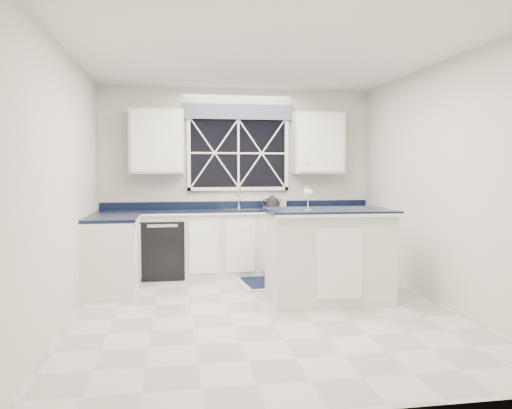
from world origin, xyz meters
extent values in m
plane|color=silver|center=(0.00, 0.00, 0.00)|extent=(4.50, 4.50, 0.00)
cube|color=beige|center=(0.00, 2.25, 1.35)|extent=(4.00, 0.10, 2.70)
cube|color=silver|center=(0.00, 1.95, 0.45)|extent=(3.98, 0.60, 0.90)
cube|color=silver|center=(-1.70, 1.15, 0.45)|extent=(0.60, 1.00, 0.90)
cube|color=black|center=(0.00, 1.95, 0.92)|extent=(3.98, 0.64, 0.04)
cube|color=black|center=(-1.10, 1.95, 0.41)|extent=(0.60, 0.58, 0.82)
cube|color=black|center=(0.00, 2.22, 1.75)|extent=(1.40, 0.02, 1.00)
cube|color=slate|center=(0.00, 2.16, 2.35)|extent=(1.65, 0.04, 0.22)
cube|color=silver|center=(-1.18, 2.08, 1.90)|extent=(0.75, 0.34, 0.90)
cube|color=silver|center=(1.18, 2.08, 1.90)|extent=(0.75, 0.34, 0.90)
cylinder|color=silver|center=(0.00, 2.17, 0.96)|extent=(0.05, 0.05, 0.04)
cylinder|color=silver|center=(0.00, 2.17, 1.10)|extent=(0.02, 0.02, 0.28)
cylinder|color=silver|center=(0.00, 2.08, 1.23)|extent=(0.02, 0.18, 0.02)
cube|color=silver|center=(0.80, 0.35, 0.51)|extent=(1.37, 0.82, 1.01)
cube|color=black|center=(0.80, 0.35, 1.04)|extent=(1.44, 0.88, 0.05)
cube|color=beige|center=(0.59, 1.35, 0.01)|extent=(1.47, 0.98, 0.01)
cube|color=#101535|center=(0.59, 1.35, 0.02)|extent=(1.30, 0.81, 0.01)
cylinder|color=#2E2E30|center=(0.47, 2.03, 1.01)|extent=(0.20, 0.20, 0.14)
cone|color=#2E2E30|center=(0.47, 2.03, 1.12)|extent=(0.17, 0.17, 0.06)
torus|color=#2E2E30|center=(0.38, 2.04, 1.02)|extent=(0.12, 0.04, 0.12)
cylinder|color=#2E2E30|center=(0.58, 2.01, 1.03)|extent=(0.07, 0.03, 0.09)
cylinder|color=silver|center=(0.53, 0.27, 1.06)|extent=(0.08, 0.08, 0.01)
cylinder|color=silver|center=(0.53, 0.27, 1.13)|extent=(0.01, 0.01, 0.13)
ellipsoid|color=silver|center=(0.53, 0.27, 1.24)|extent=(0.11, 0.11, 0.13)
cylinder|color=#E3D778|center=(0.53, 0.27, 1.22)|extent=(0.09, 0.09, 0.06)
imported|color=silver|center=(0.66, 2.16, 1.05)|extent=(0.10, 0.10, 0.21)
camera|label=1|loc=(-0.95, -5.11, 1.51)|focal=35.00mm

